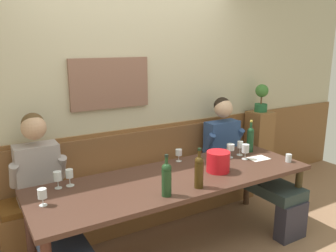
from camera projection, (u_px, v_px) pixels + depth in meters
The scene contains 21 objects.
room_wall_back at pixel (130, 89), 3.71m from camera, with size 6.80×0.12×2.80m.
wood_wainscot_panel at pixel (135, 170), 3.88m from camera, with size 6.80×0.03×0.98m, color brown.
wall_bench at pixel (143, 194), 3.75m from camera, with size 2.87×0.42×0.94m.
dining_table at pixel (177, 184), 3.10m from camera, with size 2.57×0.85×0.72m.
person_right_seat at pixel (47, 198), 2.85m from camera, with size 0.48×1.28×1.30m.
person_center_right_seat at pixel (242, 159), 3.88m from camera, with size 0.52×1.28×1.26m.
ice_bucket at pixel (218, 162), 3.18m from camera, with size 0.22×0.22×0.19m, color red.
wine_bottle_green_tall at pixel (250, 139), 3.75m from camera, with size 0.07×0.07×0.35m.
wine_bottle_clear_water at pixel (167, 178), 2.66m from camera, with size 0.08×0.08×0.34m.
wine_bottle_amber_mid at pixel (199, 171), 2.82m from camera, with size 0.08×0.08×0.34m.
wine_glass_left_end at pixel (42, 194), 2.51m from camera, with size 0.07×0.07×0.13m.
wine_glass_mid_left at pixel (58, 177), 2.81m from camera, with size 0.06×0.06×0.14m.
wine_glass_near_bucket at pixel (245, 149), 3.51m from camera, with size 0.07×0.07×0.16m.
wine_glass_by_bottle at pixel (179, 153), 3.46m from camera, with size 0.07×0.07×0.13m.
wine_glass_center_front at pixel (69, 175), 2.86m from camera, with size 0.07×0.07×0.14m.
wine_glass_center_rear at pixel (240, 146), 3.65m from camera, with size 0.07×0.07×0.15m.
wine_glass_right_end at pixel (231, 148), 3.57m from camera, with size 0.08×0.08×0.15m.
water_tumbler_right at pixel (289, 158), 3.45m from camera, with size 0.06×0.06×0.08m, color silver.
tasting_sheet_left_guest at pixel (259, 158), 3.56m from camera, with size 0.21×0.15×0.00m, color white.
corner_pedestal at pixel (258, 149), 4.59m from camera, with size 0.28×0.28×1.02m, color brown.
potted_plant at pixel (261, 97), 4.42m from camera, with size 0.17×0.17×0.36m.
Camera 1 is at (-1.54, -2.30, 1.89)m, focal length 36.83 mm.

